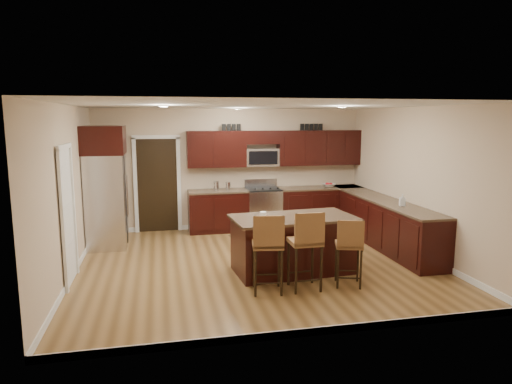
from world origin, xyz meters
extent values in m
plane|color=brown|center=(0.00, 0.00, 0.00)|extent=(6.00, 6.00, 0.00)
plane|color=silver|center=(0.00, 0.00, 2.70)|extent=(6.00, 6.00, 0.00)
plane|color=#C5AC8E|center=(0.00, 2.75, 1.35)|extent=(6.00, 0.00, 6.00)
plane|color=#C5AC8E|center=(-3.00, 0.00, 1.35)|extent=(0.00, 5.50, 5.50)
plane|color=#C5AC8E|center=(3.00, 0.00, 1.35)|extent=(0.00, 5.50, 5.50)
cube|color=black|center=(-0.35, 2.45, 0.44)|extent=(1.30, 0.60, 0.88)
cube|color=black|center=(2.03, 2.45, 0.44)|extent=(1.94, 0.60, 0.88)
cube|color=black|center=(2.70, 0.48, 0.44)|extent=(0.60, 3.35, 0.88)
cube|color=brown|center=(-0.35, 2.45, 0.90)|extent=(1.30, 0.63, 0.04)
cube|color=brown|center=(2.03, 2.45, 0.90)|extent=(1.94, 0.63, 0.04)
cube|color=brown|center=(2.70, 0.48, 0.90)|extent=(0.63, 3.35, 0.04)
cube|color=black|center=(-0.35, 2.58, 1.82)|extent=(1.30, 0.33, 0.80)
cube|color=black|center=(2.03, 2.58, 1.82)|extent=(1.94, 0.33, 0.80)
cube|color=black|center=(0.68, 2.58, 2.07)|extent=(0.76, 0.33, 0.30)
cube|color=silver|center=(0.68, 2.45, 0.45)|extent=(0.76, 0.64, 0.90)
cube|color=black|center=(0.68, 2.45, 0.91)|extent=(0.76, 0.60, 0.03)
cube|color=black|center=(0.68, 2.15, 0.45)|extent=(0.65, 0.01, 0.45)
cube|color=silver|center=(0.68, 2.72, 1.02)|extent=(0.76, 0.05, 0.18)
cube|color=silver|center=(0.68, 2.60, 1.62)|extent=(0.76, 0.31, 0.40)
cube|color=black|center=(-1.65, 2.73, 1.03)|extent=(0.85, 0.03, 2.06)
cube|color=white|center=(-2.98, -0.30, 1.02)|extent=(0.03, 0.80, 2.04)
cube|color=black|center=(0.50, -0.51, 0.44)|extent=(1.94, 1.09, 0.88)
cube|color=brown|center=(0.50, -0.51, 0.90)|extent=(2.05, 1.20, 0.04)
cube|color=black|center=(0.50, -0.51, 0.04)|extent=(1.85, 1.00, 0.09)
cube|color=brown|center=(-0.12, -1.29, 0.70)|extent=(0.50, 0.50, 0.06)
cube|color=brown|center=(-0.15, -1.49, 0.93)|extent=(0.44, 0.11, 0.47)
cylinder|color=black|center=(-0.30, -1.48, 0.34)|extent=(0.04, 0.04, 0.67)
cylinder|color=black|center=(0.07, -1.48, 0.34)|extent=(0.04, 0.04, 0.67)
cylinder|color=black|center=(-0.30, -1.11, 0.34)|extent=(0.04, 0.04, 0.67)
cylinder|color=black|center=(0.07, -1.11, 0.34)|extent=(0.04, 0.04, 0.67)
cube|color=brown|center=(0.44, -1.29, 0.71)|extent=(0.44, 0.44, 0.06)
cube|color=brown|center=(0.45, -1.49, 0.95)|extent=(0.44, 0.05, 0.47)
cylinder|color=black|center=(0.25, -1.48, 0.34)|extent=(0.04, 0.04, 0.68)
cylinder|color=black|center=(0.63, -1.48, 0.34)|extent=(0.04, 0.04, 0.68)
cylinder|color=black|center=(0.25, -1.11, 0.34)|extent=(0.04, 0.04, 0.68)
cylinder|color=black|center=(0.63, -1.11, 0.34)|extent=(0.04, 0.04, 0.68)
cube|color=brown|center=(1.13, -1.29, 0.63)|extent=(0.48, 0.48, 0.06)
cube|color=brown|center=(1.08, -1.46, 0.83)|extent=(0.38, 0.15, 0.41)
cylinder|color=black|center=(0.97, -1.46, 0.30)|extent=(0.03, 0.03, 0.60)
cylinder|color=black|center=(1.30, -1.46, 0.30)|extent=(0.03, 0.03, 0.60)
cylinder|color=black|center=(0.97, -1.13, 0.30)|extent=(0.03, 0.03, 0.60)
cylinder|color=black|center=(1.30, -1.13, 0.30)|extent=(0.03, 0.03, 0.60)
cube|color=silver|center=(-2.62, 1.68, 0.91)|extent=(0.72, 0.91, 1.81)
cube|color=black|center=(-2.26, 1.68, 0.91)|extent=(0.01, 0.02, 1.72)
cylinder|color=silver|center=(-2.23, 1.60, 1.00)|extent=(0.02, 0.02, 0.81)
cylinder|color=silver|center=(-2.23, 1.76, 1.00)|extent=(0.02, 0.02, 0.81)
cube|color=black|center=(-2.62, 1.68, 2.08)|extent=(0.78, 0.97, 0.54)
cube|color=brown|center=(0.28, 1.85, 0.01)|extent=(0.95, 0.75, 0.01)
imported|color=silver|center=(2.24, 2.45, 0.96)|extent=(0.33, 0.33, 0.07)
imported|color=#B2B2B2|center=(2.70, -0.04, 1.03)|extent=(0.12, 0.12, 0.22)
cylinder|color=silver|center=(-0.38, 2.45, 1.02)|extent=(0.12, 0.12, 0.20)
cylinder|color=silver|center=(-0.12, 2.45, 1.01)|extent=(0.11, 0.11, 0.18)
cylinder|color=white|center=(0.00, -0.51, 0.97)|extent=(0.10, 0.10, 0.10)
camera|label=1|loc=(-1.60, -7.44, 2.49)|focal=32.00mm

